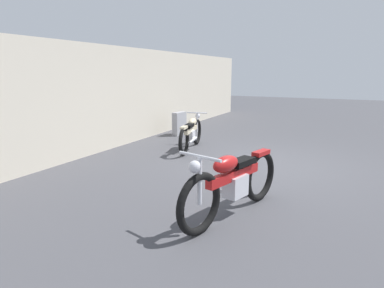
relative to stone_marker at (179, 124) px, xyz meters
The scene contains 6 objects.
ground_plane 3.91m from the stone_marker, 125.75° to the right, with size 40.00×40.00×0.00m, color #47474C.
building_wall 2.60m from the stone_marker, 160.19° to the left, with size 18.00×0.30×2.61m, color beige.
stone_marker is the anchor object (origin of this frame).
helmet 4.45m from the stone_marker, 139.27° to the right, with size 0.26×0.26×0.26m, color maroon.
motorcycle_red 6.11m from the stone_marker, 144.96° to the right, with size 2.19×0.83×1.00m.
motorcycle_cream 2.04m from the stone_marker, 143.27° to the right, with size 1.97×0.66×0.89m.
Camera 1 is at (-6.80, -1.73, 1.95)m, focal length 30.83 mm.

